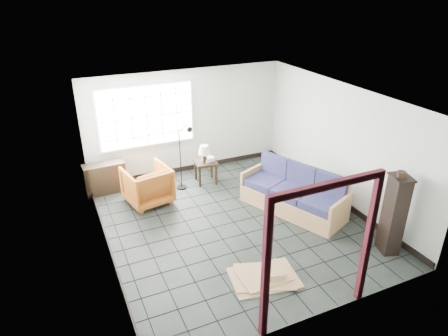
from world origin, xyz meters
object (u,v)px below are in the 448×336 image
side_table (206,165)px  armchair (147,183)px  tall_shelf (394,214)px  futon_sofa (295,195)px

side_table → armchair: bearing=-165.9°
side_table → tall_shelf: bearing=-62.9°
side_table → tall_shelf: tall_shelf is taller
side_table → tall_shelf: size_ratio=0.37×
armchair → side_table: bearing=-176.7°
tall_shelf → armchair: bearing=152.0°
armchair → tall_shelf: size_ratio=0.62×
futon_sofa → side_table: size_ratio=4.22×
armchair → side_table: armchair is taller
tall_shelf → futon_sofa: bearing=128.2°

